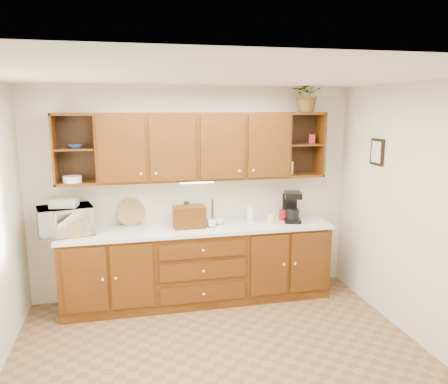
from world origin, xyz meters
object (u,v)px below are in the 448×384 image
microwave (65,221)px  bread_box (189,217)px  potted_plant (307,94)px  coffee_maker (292,207)px

microwave → bread_box: (1.40, -0.01, -0.03)m
bread_box → potted_plant: 2.06m
microwave → coffee_maker: 2.69m
microwave → bread_box: 1.40m
coffee_maker → potted_plant: size_ratio=0.86×
coffee_maker → potted_plant: bearing=37.6°
microwave → coffee_maker: (2.69, -0.00, 0.02)m
microwave → potted_plant: potted_plant is taller
bread_box → potted_plant: potted_plant is taller
microwave → coffee_maker: size_ratio=1.55×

